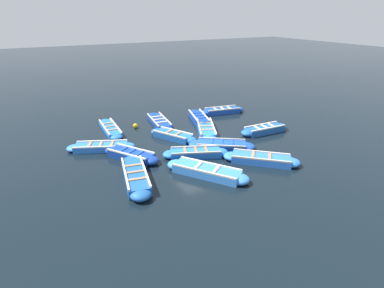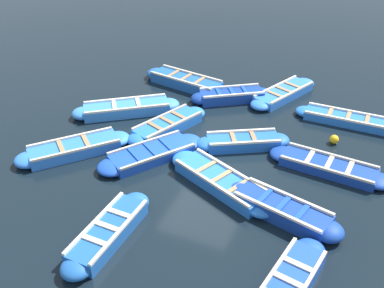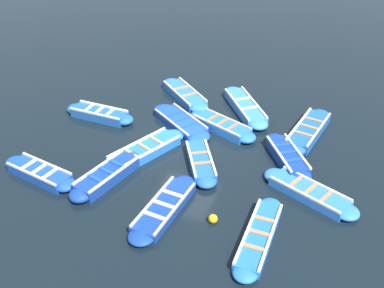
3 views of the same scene
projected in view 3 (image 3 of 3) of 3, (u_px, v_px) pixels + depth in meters
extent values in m
plane|color=black|center=(184.00, 147.00, 17.74)|extent=(120.00, 120.00, 0.00)
cube|color=navy|center=(164.00, 208.00, 14.55)|extent=(2.88, 1.20, 0.28)
ellipsoid|color=navy|center=(184.00, 184.00, 15.60)|extent=(0.95, 0.93, 0.28)
ellipsoid|color=navy|center=(142.00, 236.00, 13.51)|extent=(0.95, 0.93, 0.28)
cube|color=#B2AD9E|center=(153.00, 200.00, 14.61)|extent=(2.74, 0.37, 0.07)
cube|color=#B2AD9E|center=(176.00, 208.00, 14.30)|extent=(2.74, 0.37, 0.07)
cube|color=beige|center=(173.00, 194.00, 14.91)|extent=(0.22, 0.81, 0.04)
cube|color=beige|center=(164.00, 204.00, 14.46)|extent=(0.22, 0.81, 0.04)
cube|color=beige|center=(155.00, 216.00, 14.02)|extent=(0.22, 0.81, 0.04)
cube|color=#1E59AD|center=(308.00, 131.00, 18.35)|extent=(3.11, 1.48, 0.40)
ellipsoid|color=#1E59AD|center=(320.00, 115.00, 19.42)|extent=(1.03, 1.01, 0.40)
ellipsoid|color=#1E59AD|center=(295.00, 149.00, 17.29)|extent=(1.03, 1.01, 0.40)
cube|color=beige|center=(299.00, 123.00, 18.41)|extent=(2.89, 0.63, 0.07)
cube|color=beige|center=(319.00, 129.00, 18.04)|extent=(2.89, 0.63, 0.07)
cube|color=#9E7A51|center=(314.00, 120.00, 18.68)|extent=(0.29, 0.83, 0.04)
cube|color=#9E7A51|center=(309.00, 127.00, 18.23)|extent=(0.29, 0.83, 0.04)
cube|color=#9E7A51|center=(304.00, 134.00, 17.78)|extent=(0.29, 0.83, 0.04)
cube|color=#3884E0|center=(245.00, 107.00, 20.06)|extent=(3.03, 2.53, 0.37)
ellipsoid|color=#3884E0|center=(258.00, 124.00, 18.83)|extent=(1.18, 1.18, 0.37)
ellipsoid|color=#3884E0|center=(233.00, 92.00, 21.30)|extent=(1.18, 1.18, 0.37)
cube|color=silver|center=(254.00, 102.00, 20.03)|extent=(2.49, 1.83, 0.07)
cube|color=silver|center=(237.00, 104.00, 19.85)|extent=(2.49, 1.83, 0.07)
cube|color=beige|center=(249.00, 108.00, 19.60)|extent=(0.58, 0.73, 0.04)
cube|color=beige|center=(242.00, 99.00, 20.30)|extent=(0.58, 0.73, 0.04)
cube|color=navy|center=(107.00, 176.00, 15.88)|extent=(2.66, 1.46, 0.40)
ellipsoid|color=navy|center=(131.00, 159.00, 16.74)|extent=(0.97, 0.95, 0.40)
ellipsoid|color=navy|center=(81.00, 195.00, 15.02)|extent=(0.97, 0.95, 0.40)
cube|color=beige|center=(99.00, 167.00, 15.93)|extent=(2.42, 0.70, 0.07)
cube|color=beige|center=(114.00, 174.00, 15.57)|extent=(2.42, 0.70, 0.07)
cube|color=#1947B7|center=(117.00, 163.00, 16.13)|extent=(0.32, 0.75, 0.04)
cube|color=#1947B7|center=(106.00, 171.00, 15.76)|extent=(0.32, 0.75, 0.04)
cube|color=#1947B7|center=(96.00, 178.00, 15.39)|extent=(0.32, 0.75, 0.04)
cube|color=blue|center=(222.00, 126.00, 18.72)|extent=(1.75, 2.66, 0.35)
ellipsoid|color=blue|center=(246.00, 137.00, 18.01)|extent=(1.03, 1.04, 0.35)
ellipsoid|color=blue|center=(199.00, 116.00, 19.44)|extent=(1.03, 1.04, 0.35)
cube|color=#B2AD9E|center=(228.00, 118.00, 18.84)|extent=(1.02, 2.32, 0.07)
cube|color=#B2AD9E|center=(216.00, 125.00, 18.37)|extent=(1.02, 2.32, 0.07)
cube|color=olive|center=(232.00, 127.00, 18.31)|extent=(0.74, 0.41, 0.04)
cube|color=olive|center=(222.00, 122.00, 18.61)|extent=(0.74, 0.41, 0.04)
cube|color=olive|center=(212.00, 118.00, 18.92)|extent=(0.74, 0.41, 0.04)
cube|color=blue|center=(309.00, 193.00, 15.16)|extent=(1.90, 2.85, 0.31)
ellipsoid|color=blue|center=(346.00, 212.00, 14.37)|extent=(1.09, 1.10, 0.31)
ellipsoid|color=blue|center=(276.00, 176.00, 15.94)|extent=(1.09, 1.10, 0.31)
cube|color=silver|center=(317.00, 183.00, 15.30)|extent=(1.14, 2.48, 0.07)
cube|color=silver|center=(304.00, 194.00, 14.81)|extent=(1.14, 2.48, 0.07)
cube|color=#9E7A51|center=(326.00, 197.00, 14.73)|extent=(0.77, 0.44, 0.04)
cube|color=#9E7A51|center=(310.00, 189.00, 15.06)|extent=(0.77, 0.44, 0.04)
cube|color=#9E7A51|center=(295.00, 181.00, 15.40)|extent=(0.77, 0.44, 0.04)
cube|color=#1947B7|center=(40.00, 173.00, 16.04)|extent=(1.28, 2.60, 0.35)
ellipsoid|color=#1947B7|center=(65.00, 185.00, 15.50)|extent=(0.89, 0.91, 0.35)
ellipsoid|color=#1947B7|center=(16.00, 162.00, 16.58)|extent=(0.89, 0.91, 0.35)
cube|color=beige|center=(46.00, 163.00, 16.19)|extent=(0.55, 2.41, 0.07)
cube|color=beige|center=(31.00, 174.00, 15.67)|extent=(0.55, 2.41, 0.07)
cube|color=beige|center=(49.00, 174.00, 15.71)|extent=(0.73, 0.28, 0.04)
cube|color=beige|center=(39.00, 169.00, 15.94)|extent=(0.73, 0.28, 0.04)
cube|color=beige|center=(28.00, 164.00, 16.17)|extent=(0.73, 0.28, 0.04)
cube|color=#1E59AD|center=(100.00, 114.00, 19.53)|extent=(0.92, 2.52, 0.38)
ellipsoid|color=#1E59AD|center=(125.00, 120.00, 19.13)|extent=(0.78, 0.80, 0.38)
ellipsoid|color=#1E59AD|center=(76.00, 109.00, 19.93)|extent=(0.78, 0.80, 0.38)
cube|color=silver|center=(104.00, 106.00, 19.68)|extent=(0.18, 2.43, 0.07)
cube|color=silver|center=(94.00, 114.00, 19.12)|extent=(0.18, 2.43, 0.07)
cube|color=beige|center=(110.00, 112.00, 19.24)|extent=(0.72, 0.17, 0.04)
cube|color=beige|center=(99.00, 110.00, 19.41)|extent=(0.72, 0.17, 0.04)
cube|color=beige|center=(89.00, 108.00, 19.58)|extent=(0.72, 0.17, 0.04)
cube|color=#1E59AD|center=(201.00, 162.00, 16.61)|extent=(2.42, 1.83, 0.34)
ellipsoid|color=#1E59AD|center=(206.00, 181.00, 15.66)|extent=(1.03, 1.02, 0.34)
ellipsoid|color=#1E59AD|center=(196.00, 145.00, 17.57)|extent=(1.03, 1.02, 0.34)
cube|color=beige|center=(210.00, 157.00, 16.54)|extent=(2.03, 1.17, 0.07)
cube|color=beige|center=(191.00, 158.00, 16.45)|extent=(2.03, 1.17, 0.07)
cube|color=olive|center=(202.00, 163.00, 16.24)|extent=(0.46, 0.69, 0.04)
cube|color=olive|center=(199.00, 153.00, 16.78)|extent=(0.46, 0.69, 0.04)
cube|color=navy|center=(287.00, 157.00, 16.84)|extent=(2.45, 2.00, 0.39)
ellipsoid|color=navy|center=(301.00, 176.00, 15.87)|extent=(1.07, 1.06, 0.39)
ellipsoid|color=navy|center=(275.00, 140.00, 17.81)|extent=(1.07, 1.06, 0.39)
cube|color=silver|center=(297.00, 151.00, 16.78)|extent=(2.01, 1.36, 0.07)
cube|color=silver|center=(279.00, 153.00, 16.65)|extent=(2.01, 1.36, 0.07)
cube|color=#1947B7|center=(294.00, 160.00, 16.31)|extent=(0.51, 0.68, 0.04)
cube|color=#1947B7|center=(288.00, 152.00, 16.72)|extent=(0.51, 0.68, 0.04)
cube|color=#1947B7|center=(283.00, 145.00, 17.14)|extent=(0.51, 0.68, 0.04)
cube|color=blue|center=(145.00, 151.00, 17.21)|extent=(3.07, 2.07, 0.34)
ellipsoid|color=blue|center=(173.00, 136.00, 18.09)|extent=(1.17, 1.16, 0.34)
ellipsoid|color=blue|center=(114.00, 167.00, 16.34)|extent=(1.17, 1.16, 0.34)
cube|color=beige|center=(137.00, 142.00, 17.35)|extent=(2.67, 1.27, 0.07)
cube|color=beige|center=(152.00, 151.00, 16.85)|extent=(2.67, 1.27, 0.07)
cube|color=#9E7A51|center=(157.00, 140.00, 17.48)|extent=(0.47, 0.81, 0.04)
cube|color=#9E7A51|center=(144.00, 147.00, 17.11)|extent=(0.47, 0.81, 0.04)
cube|color=#9E7A51|center=(131.00, 153.00, 16.74)|extent=(0.47, 0.81, 0.04)
cube|color=#1947B7|center=(181.00, 122.00, 19.03)|extent=(2.33, 2.72, 0.30)
ellipsoid|color=#1947B7|center=(198.00, 136.00, 18.14)|extent=(1.34, 1.34, 0.30)
ellipsoid|color=#1947B7|center=(164.00, 110.00, 19.91)|extent=(1.34, 1.34, 0.30)
cube|color=#B2AD9E|center=(190.00, 115.00, 19.15)|extent=(1.52, 2.13, 0.07)
cube|color=#B2AD9E|center=(171.00, 122.00, 18.70)|extent=(1.52, 2.13, 0.07)
cube|color=#1947B7|center=(188.00, 125.00, 18.56)|extent=(0.82, 0.63, 0.04)
cube|color=#1947B7|center=(181.00, 119.00, 18.93)|extent=(0.82, 0.63, 0.04)
cube|color=#1947B7|center=(173.00, 114.00, 19.31)|extent=(0.82, 0.63, 0.04)
cube|color=blue|center=(185.00, 95.00, 21.07)|extent=(2.55, 2.70, 0.35)
ellipsoid|color=blue|center=(199.00, 108.00, 20.04)|extent=(1.23, 1.23, 0.35)
ellipsoid|color=blue|center=(172.00, 83.00, 22.10)|extent=(1.23, 1.23, 0.35)
cube|color=beige|center=(193.00, 89.00, 21.12)|extent=(1.88, 2.10, 0.07)
cube|color=beige|center=(176.00, 93.00, 20.79)|extent=(1.88, 2.10, 0.07)
cube|color=#9E7A51|center=(188.00, 95.00, 20.67)|extent=(0.70, 0.65, 0.04)
cube|color=#9E7A51|center=(181.00, 88.00, 21.25)|extent=(0.70, 0.65, 0.04)
cube|color=blue|center=(259.00, 237.00, 13.49)|extent=(2.98, 0.86, 0.28)
ellipsoid|color=blue|center=(270.00, 206.00, 14.64)|extent=(0.77, 0.74, 0.28)
ellipsoid|color=blue|center=(245.00, 273.00, 12.35)|extent=(0.77, 0.74, 0.28)
cube|color=silver|center=(248.00, 229.00, 13.50)|extent=(2.91, 0.15, 0.07)
cube|color=silver|center=(271.00, 235.00, 13.29)|extent=(2.91, 0.15, 0.07)
cube|color=#9E7A51|center=(265.00, 219.00, 13.89)|extent=(0.16, 0.70, 0.04)
cube|color=#9E7A51|center=(259.00, 233.00, 13.40)|extent=(0.16, 0.70, 0.04)
cube|color=#9E7A51|center=(254.00, 247.00, 12.92)|extent=(0.16, 0.70, 0.04)
sphere|color=#EAB214|center=(213.00, 219.00, 14.12)|extent=(0.30, 0.30, 0.30)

